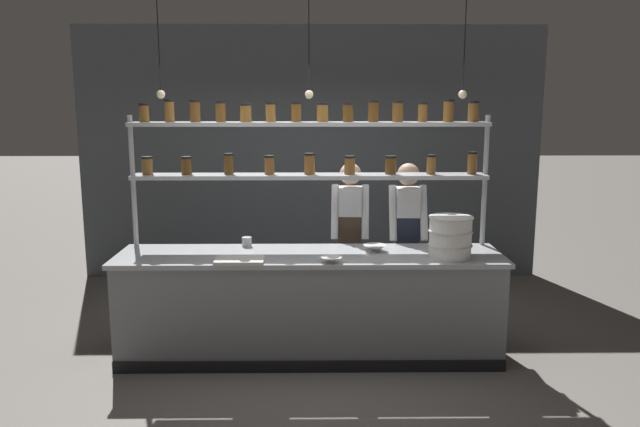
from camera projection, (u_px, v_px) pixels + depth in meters
The scene contains 12 objects.
ground_plane at pixel (310, 354), 5.52m from camera, with size 40.00×40.00×0.00m, color slate.
back_wall at pixel (310, 154), 7.77m from camera, with size 5.71×0.12×3.12m, color #4C5156.
prep_counter at pixel (310, 305), 5.44m from camera, with size 3.31×0.76×0.92m.
spice_shelf_unit at pixel (310, 151), 5.53m from camera, with size 3.20×0.28×2.23m.
chef_left at pixel (350, 235), 6.03m from camera, with size 0.37×0.30×1.63m.
chef_center at pixel (407, 236), 5.95m from camera, with size 0.36×0.29×1.64m.
container_stack at pixel (450, 237), 5.19m from camera, with size 0.37×0.37×0.35m.
cutting_board at pixel (240, 260), 5.09m from camera, with size 0.40×0.26×0.02m.
prep_bowl_near_left at pixel (375, 248), 5.44m from camera, with size 0.20×0.20×0.06m.
prep_bowl_center_front at pixel (331, 260), 5.06m from camera, with size 0.17×0.17×0.05m.
serving_cup_front at pixel (247, 242), 5.62m from camera, with size 0.09×0.09×0.09m.
pendant_light_row at pixel (311, 88), 5.11m from camera, with size 2.55×0.07×0.83m.
Camera 1 is at (0.03, -5.21, 2.22)m, focal length 35.00 mm.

